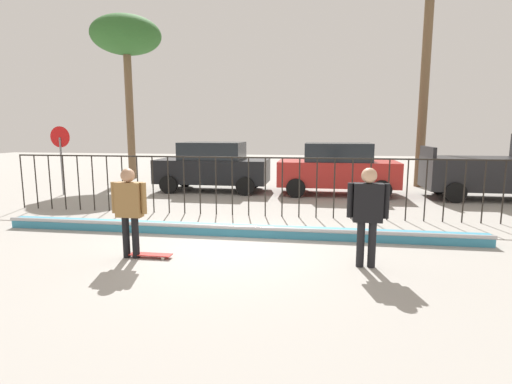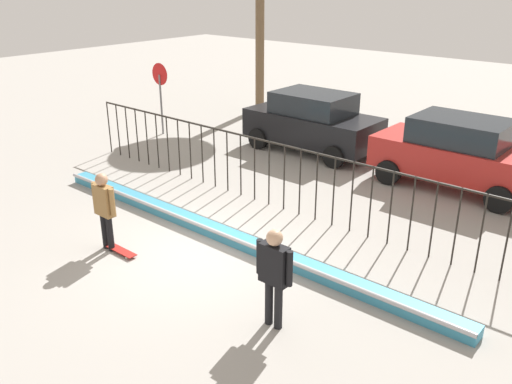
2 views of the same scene
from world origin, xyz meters
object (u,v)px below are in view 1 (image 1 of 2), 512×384
(camera_operator, at_px, (368,208))
(parked_car_black, at_px, (213,166))
(skateboard, at_px, (151,255))
(stop_sign, at_px, (61,151))
(parked_car_red, at_px, (337,168))
(skateboarder, at_px, (129,205))
(pickup_truck, at_px, (505,169))
(palm_tree_short, at_px, (126,38))

(camera_operator, bearing_deg, parked_car_black, -22.13)
(skateboard, relative_size, stop_sign, 0.32)
(parked_car_red, bearing_deg, skateboarder, -120.50)
(pickup_truck, bearing_deg, parked_car_black, 176.14)
(skateboard, height_order, pickup_truck, pickup_truck)
(skateboard, xyz_separation_m, parked_car_black, (-1.00, 8.26, 0.91))
(camera_operator, bearing_deg, skateboarder, 38.81)
(camera_operator, xyz_separation_m, parked_car_red, (-0.16, 7.99, -0.07))
(palm_tree_short, bearing_deg, skateboard, -62.68)
(camera_operator, distance_m, pickup_truck, 9.47)
(stop_sign, bearing_deg, parked_car_black, 19.15)
(camera_operator, xyz_separation_m, palm_tree_short, (-9.92, 11.48, 5.57))
(pickup_truck, xyz_separation_m, stop_sign, (-15.56, -1.41, 0.58))
(parked_car_red, xyz_separation_m, stop_sign, (-9.97, -1.64, 0.64))
(parked_car_black, bearing_deg, palm_tree_short, 143.22)
(skateboarder, height_order, pickup_truck, pickup_truck)
(parked_car_black, distance_m, palm_tree_short, 8.23)
(parked_car_black, bearing_deg, stop_sign, -163.88)
(skateboard, relative_size, pickup_truck, 0.17)
(camera_operator, relative_size, parked_car_black, 0.41)
(parked_car_red, height_order, palm_tree_short, palm_tree_short)
(camera_operator, bearing_deg, stop_sign, 4.64)
(parked_car_black, relative_size, pickup_truck, 0.91)
(camera_operator, distance_m, parked_car_red, 7.99)
(camera_operator, distance_m, stop_sign, 11.97)
(camera_operator, distance_m, parked_car_black, 9.53)
(skateboard, distance_m, parked_car_red, 8.98)
(skateboard, height_order, camera_operator, camera_operator)
(camera_operator, bearing_deg, palm_tree_short, -12.48)
(camera_operator, height_order, parked_car_black, parked_car_black)
(parked_car_black, bearing_deg, skateboard, -86.11)
(skateboard, bearing_deg, palm_tree_short, 109.67)
(camera_operator, xyz_separation_m, pickup_truck, (5.43, 7.76, -0.01))
(skateboarder, relative_size, skateboard, 2.11)
(skateboarder, bearing_deg, skateboard, 2.39)
(stop_sign, bearing_deg, skateboard, -46.15)
(skateboarder, height_order, parked_car_red, parked_car_red)
(stop_sign, height_order, palm_tree_short, palm_tree_short)
(pickup_truck, height_order, palm_tree_short, palm_tree_short)
(skateboarder, distance_m, palm_tree_short, 14.09)
(stop_sign, xyz_separation_m, palm_tree_short, (0.22, 5.14, 5.00))
(parked_car_black, distance_m, stop_sign, 5.54)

